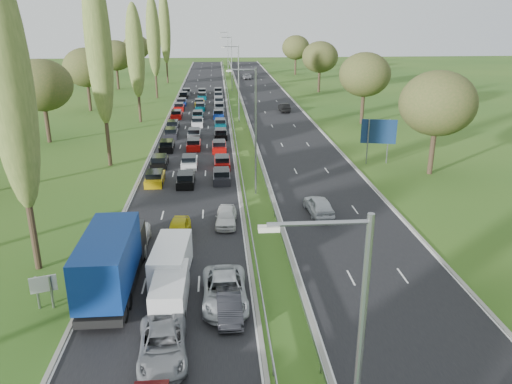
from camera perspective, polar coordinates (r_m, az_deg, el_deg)
name	(u,v)px	position (r m, az deg, el deg)	size (l,w,h in m)	color
ground	(239,119)	(84.22, -2.00, 8.31)	(260.00, 260.00, 0.00)	#265119
near_carriageway	(198,117)	(86.66, -6.59, 8.52)	(10.50, 215.00, 0.04)	black
far_carriageway	(277,116)	(87.20, 2.41, 8.70)	(10.50, 215.00, 0.04)	black
central_reservation	(238,113)	(86.57, -2.08, 8.99)	(2.36, 215.00, 0.32)	gray
lamp_columns	(239,84)	(81.28, -1.99, 12.19)	(0.18, 140.18, 12.00)	gray
poplar_row	(122,47)	(71.91, -15.02, 15.73)	(2.80, 127.80, 22.44)	#2D2116
woodland_left	(33,89)	(69.64, -24.14, 10.71)	(8.00, 166.00, 11.10)	#2D2116
woodland_right	(382,81)	(73.45, 14.16, 12.17)	(8.00, 153.00, 11.10)	#2D2116
traffic_queue_fill	(198,120)	(81.87, -6.69, 8.18)	(9.11, 66.64, 0.80)	#BF990C
near_car_2	(130,240)	(37.97, -14.15, -5.31)	(2.56, 5.55, 1.54)	white
near_car_6	(163,345)	(26.60, -10.60, -16.81)	(2.40, 5.20, 1.44)	slate
near_car_7	(169,268)	(33.37, -9.95, -8.59)	(2.18, 5.36, 1.56)	#054B47
near_car_8	(178,229)	(39.21, -8.86, -4.20)	(1.69, 4.20, 1.43)	#BFB20C
near_car_9	(229,306)	(29.30, -3.10, -12.83)	(1.42, 4.06, 1.34)	black
near_car_10	(225,291)	(30.46, -3.60, -11.19)	(2.65, 5.76, 1.60)	#ABB0B5
near_car_12	(226,216)	(41.21, -3.43, -2.79)	(1.68, 4.18, 1.43)	silver
far_car_0	(319,205)	(43.66, 7.18, -1.48)	(1.89, 4.71, 1.60)	silver
far_car_1	(284,107)	(90.99, 3.25, 9.63)	(1.58, 4.53, 1.49)	black
far_car_2	(247,76)	(139.60, -1.04, 13.12)	(2.52, 5.46, 1.52)	gray
blue_lorry	(112,260)	(32.17, -16.12, -7.49)	(2.76, 9.95, 4.20)	black
white_van_front	(171,290)	(30.55, -9.74, -10.94)	(1.92, 4.91, 1.97)	silver
white_van_rear	(171,259)	(33.78, -9.64, -7.56)	(2.16, 5.51, 2.22)	white
info_sign	(44,288)	(32.11, -23.09, -10.01)	(1.46, 0.54, 2.10)	gray
direction_sign	(379,133)	(59.32, 13.83, 6.51)	(3.93, 0.94, 5.20)	gray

